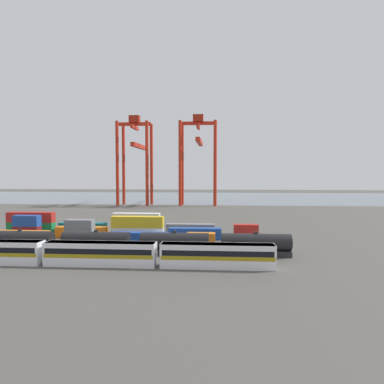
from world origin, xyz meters
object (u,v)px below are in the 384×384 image
shipping_container_8 (138,233)px  gantry_crane_central (198,151)px  shipping_container_5 (27,232)px  shipping_container_17 (246,230)px  shipping_container_11 (31,227)px  shipping_container_3 (140,238)px  shipping_container_16 (190,229)px  freight_tank_row (135,243)px  passenger_train (101,253)px  gantry_crane_west (136,152)px  shipping_container_0 (22,237)px

shipping_container_8 → gantry_crane_central: gantry_crane_central is taller
shipping_container_5 → shipping_container_17: (52.64, 6.77, 0.00)m
shipping_container_5 → shipping_container_11: same height
shipping_container_3 → shipping_container_11: 34.34m
shipping_container_16 → shipping_container_17: same height
freight_tank_row → shipping_container_8: bearing=101.0°
passenger_train → shipping_container_8: size_ratio=4.73×
shipping_container_5 → shipping_container_16: 39.40m
passenger_train → shipping_container_3: bearing=81.9°
shipping_container_11 → gantry_crane_west: size_ratio=0.28×
shipping_container_5 → shipping_container_8: (26.95, 0.00, 0.00)m
shipping_container_5 → shipping_container_16: same height
shipping_container_11 → gantry_crane_west: gantry_crane_west is taller
shipping_container_0 → freight_tank_row: bearing=-18.7°
shipping_container_8 → gantry_crane_west: gantry_crane_west is taller
freight_tank_row → shipping_container_11: freight_tank_row is taller
passenger_train → shipping_container_17: (26.31, 31.69, -0.84)m
passenger_train → gantry_crane_west: gantry_crane_west is taller
passenger_train → gantry_crane_central: 119.26m
shipping_container_11 → passenger_train: bearing=-47.5°
shipping_container_5 → shipping_container_11: bearing=111.5°
shipping_container_17 → gantry_crane_west: gantry_crane_west is taller
shipping_container_11 → shipping_container_5: bearing=-68.5°
shipping_container_11 → freight_tank_row: bearing=-34.9°
shipping_container_5 → gantry_crane_central: 101.43m
shipping_container_3 → shipping_container_17: bearing=29.7°
shipping_container_5 → gantry_crane_central: (36.09, 91.50, 24.80)m
shipping_container_16 → passenger_train: bearing=-111.5°
shipping_container_16 → gantry_crane_west: gantry_crane_west is taller
shipping_container_3 → gantry_crane_central: bearing=85.8°
shipping_container_3 → shipping_container_17: 27.33m
shipping_container_5 → gantry_crane_central: bearing=68.5°
freight_tank_row → shipping_container_11: size_ratio=4.80×
shipping_container_17 → gantry_crane_central: (-16.55, 84.73, 24.80)m
shipping_container_3 → gantry_crane_west: gantry_crane_west is taller
shipping_container_8 → shipping_container_17: bearing=14.8°
freight_tank_row → shipping_container_3: (-1.19, 9.35, -0.86)m
shipping_container_0 → shipping_container_3: bearing=0.0°
shipping_container_5 → shipping_container_17: size_ratio=1.00×
gantry_crane_west → gantry_crane_central: bearing=0.3°
shipping_container_0 → shipping_container_11: 14.46m
passenger_train → shipping_container_0: (-23.89, 18.16, -0.84)m
shipping_container_17 → freight_tank_row: bearing=-134.6°
shipping_container_0 → shipping_container_11: bearing=110.6°
shipping_container_3 → shipping_container_5: size_ratio=2.00×
shipping_container_0 → shipping_container_3: size_ratio=1.00×
freight_tank_row → shipping_container_17: 32.14m
shipping_container_8 → gantry_crane_central: 95.24m
passenger_train → shipping_container_17: size_ratio=9.47×
freight_tank_row → shipping_container_17: bearing=45.4°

